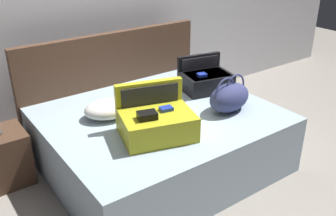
{
  "coord_description": "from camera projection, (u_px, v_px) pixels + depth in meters",
  "views": [
    {
      "loc": [
        -1.69,
        -2.08,
        2.02
      ],
      "look_at": [
        0.0,
        0.28,
        0.64
      ],
      "focal_mm": 40.51,
      "sensor_mm": 36.0,
      "label": 1
    }
  ],
  "objects": [
    {
      "name": "pillow_near_headboard",
      "position": [
        109.0,
        108.0,
        3.26
      ],
      "size": [
        0.48,
        0.37,
        0.15
      ],
      "primitive_type": "ellipsoid",
      "rotation": [
        0.0,
        0.0,
        -0.14
      ],
      "color": "white",
      "rests_on": "bed"
    },
    {
      "name": "bed",
      "position": [
        160.0,
        140.0,
        3.46
      ],
      "size": [
        1.95,
        1.65,
        0.54
      ],
      "primitive_type": "cube",
      "color": "#99ADBC",
      "rests_on": "ground"
    },
    {
      "name": "hard_case_large",
      "position": [
        156.0,
        121.0,
        2.95
      ],
      "size": [
        0.65,
        0.58,
        0.39
      ],
      "rotation": [
        0.0,
        0.0,
        -0.28
      ],
      "color": "gold",
      "rests_on": "bed"
    },
    {
      "name": "hard_case_medium",
      "position": [
        206.0,
        79.0,
        3.8
      ],
      "size": [
        0.54,
        0.45,
        0.32
      ],
      "rotation": [
        0.0,
        0.0,
        -0.21
      ],
      "color": "black",
      "rests_on": "bed"
    },
    {
      "name": "duffel_bag",
      "position": [
        229.0,
        97.0,
        3.35
      ],
      "size": [
        0.46,
        0.31,
        0.33
      ],
      "rotation": [
        0.0,
        0.0,
        0.11
      ],
      "color": "navy",
      "rests_on": "bed"
    },
    {
      "name": "back_wall",
      "position": [
        91.0,
        4.0,
        3.94
      ],
      "size": [
        8.0,
        0.1,
        2.6
      ],
      "primitive_type": "cube",
      "color": "silver",
      "rests_on": "ground"
    },
    {
      "name": "nightstand",
      "position": [
        1.0,
        158.0,
        3.24
      ],
      "size": [
        0.44,
        0.4,
        0.47
      ],
      "primitive_type": "cube",
      "color": "#4C3323",
      "rests_on": "ground"
    },
    {
      "name": "headboard",
      "position": [
        113.0,
        83.0,
        3.98
      ],
      "size": [
        1.99,
        0.08,
        1.08
      ],
      "primitive_type": "cube",
      "color": "#4C3323",
      "rests_on": "ground"
    },
    {
      "name": "ground_plane",
      "position": [
        187.0,
        185.0,
        3.29
      ],
      "size": [
        12.0,
        12.0,
        0.0
      ],
      "primitive_type": "plane",
      "color": "gray"
    }
  ]
}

